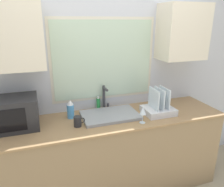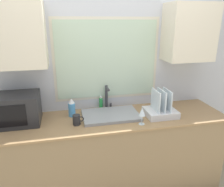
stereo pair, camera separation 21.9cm
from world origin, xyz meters
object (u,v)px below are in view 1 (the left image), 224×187
object	(u,v)px
microwave	(15,113)
soap_bottle	(98,103)
faucet	(105,96)
dish_rack	(158,108)
mug_near_sink	(78,121)
wine_glass	(143,111)
spray_bottle	(70,109)

from	to	relation	value
microwave	soap_bottle	world-z (taller)	microwave
faucet	dish_rack	size ratio (longest dim) A/B	0.86
dish_rack	mug_near_sink	world-z (taller)	dish_rack
dish_rack	mug_near_sink	size ratio (longest dim) A/B	2.95
soap_bottle	wine_glass	world-z (taller)	wine_glass
spray_bottle	wine_glass	bearing A→B (deg)	-27.74
dish_rack	soap_bottle	xyz separation A→B (m)	(-0.59, 0.34, 0.00)
microwave	mug_near_sink	distance (m)	0.59
mug_near_sink	wine_glass	world-z (taller)	wine_glass
spray_bottle	mug_near_sink	distance (m)	0.23
soap_bottle	mug_near_sink	bearing A→B (deg)	-130.12
dish_rack	microwave	bearing A→B (deg)	174.34
mug_near_sink	faucet	bearing A→B (deg)	41.77
mug_near_sink	wine_glass	xyz separation A→B (m)	(0.63, -0.13, 0.08)
soap_bottle	wine_glass	xyz separation A→B (m)	(0.32, -0.49, 0.06)
soap_bottle	wine_glass	distance (m)	0.59
faucet	soap_bottle	bearing A→B (deg)	156.82
microwave	mug_near_sink	size ratio (longest dim) A/B	3.76
microwave	mug_near_sink	world-z (taller)	microwave
spray_bottle	mug_near_sink	xyz separation A→B (m)	(0.04, -0.22, -0.04)
microwave	soap_bottle	xyz separation A→B (m)	(0.86, 0.19, -0.08)
soap_bottle	mug_near_sink	world-z (taller)	soap_bottle
spray_bottle	microwave	bearing A→B (deg)	-174.35
dish_rack	spray_bottle	size ratio (longest dim) A/B	1.63
faucet	mug_near_sink	bearing A→B (deg)	-138.23
faucet	soap_bottle	distance (m)	0.12
spray_bottle	wine_glass	xyz separation A→B (m)	(0.66, -0.35, 0.03)
dish_rack	mug_near_sink	bearing A→B (deg)	-178.53
dish_rack	spray_bottle	world-z (taller)	dish_rack
spray_bottle	soap_bottle	distance (m)	0.37
microwave	soap_bottle	bearing A→B (deg)	12.63
spray_bottle	soap_bottle	world-z (taller)	spray_bottle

